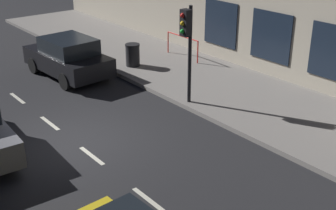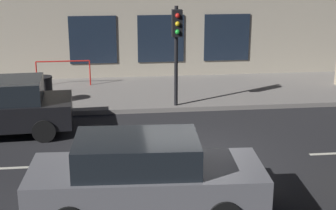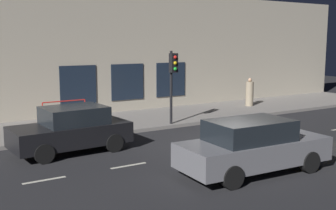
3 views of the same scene
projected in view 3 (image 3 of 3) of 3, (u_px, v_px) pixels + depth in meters
name	position (u px, v px, depth m)	size (l,w,h in m)	color
ground_plane	(233.00, 148.00, 15.09)	(60.00, 60.00, 0.00)	#232326
sidewalk	(148.00, 119.00, 20.32)	(4.50, 32.00, 0.15)	gray
building_facade	(124.00, 53.00, 21.99)	(0.65, 32.00, 6.38)	#B2A893
lane_centre_line	(253.00, 144.00, 15.61)	(0.12, 27.20, 0.01)	beige
traffic_light	(173.00, 72.00, 18.26)	(0.46, 0.32, 3.25)	black
parked_car_1	(71.00, 129.00, 14.41)	(2.11, 4.07, 1.58)	black
parked_car_2	(253.00, 146.00, 12.10)	(2.02, 4.65, 1.58)	slate
pedestrian_0	(250.00, 93.00, 23.82)	(0.61, 0.61, 1.60)	gray
trash_bin	(72.00, 121.00, 16.97)	(0.60, 0.60, 0.92)	black
red_railing	(64.00, 106.00, 19.11)	(0.05, 2.03, 0.97)	red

